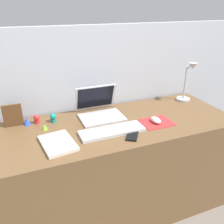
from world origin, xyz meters
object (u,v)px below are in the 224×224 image
object	(u,v)px
mouse	(156,120)
picture_frame	(13,115)
keyboard	(112,131)
toy_figurine_lime	(45,127)
notebook_pad	(58,143)
toy_figurine_blue	(27,121)
laptop	(99,108)
cell_phone	(132,135)
toy_figurine_red	(37,119)
toy_figurine_teal	(53,117)
desk_lamp	(187,83)

from	to	relation	value
mouse	picture_frame	distance (m)	0.94
keyboard	mouse	size ratio (longest dim) A/B	4.27
mouse	toy_figurine_lime	distance (m)	0.73
notebook_pad	picture_frame	size ratio (longest dim) A/B	1.60
notebook_pad	toy_figurine_blue	distance (m)	0.36
notebook_pad	laptop	bearing A→B (deg)	32.22
toy_figurine_lime	cell_phone	bearing A→B (deg)	-30.35
keyboard	cell_phone	bearing A→B (deg)	-41.73
laptop	picture_frame	bearing A→B (deg)	175.13
cell_phone	toy_figurine_red	world-z (taller)	toy_figurine_red
toy_figurine_lime	toy_figurine_blue	distance (m)	0.15
toy_figurine_red	mouse	bearing A→B (deg)	-21.48
toy_figurine_teal	toy_figurine_lime	bearing A→B (deg)	-127.99
picture_frame	desk_lamp	bearing A→B (deg)	-2.66
laptop	toy_figurine_teal	size ratio (longest dim) A/B	4.72
notebook_pad	toy_figurine_lime	size ratio (longest dim) A/B	6.62
toy_figurine_red	toy_figurine_blue	bearing A→B (deg)	176.87
keyboard	toy_figurine_lime	xyz separation A→B (m)	(-0.39, 0.20, 0.01)
toy_figurine_red	toy_figurine_lime	xyz separation A→B (m)	(0.04, -0.11, -0.02)
desk_lamp	toy_figurine_blue	world-z (taller)	desk_lamp
laptop	picture_frame	xyz separation A→B (m)	(-0.57, 0.05, 0.02)
picture_frame	toy_figurine_red	bearing A→B (deg)	-6.40
toy_figurine_blue	mouse	bearing A→B (deg)	-20.14
toy_figurine_red	toy_figurine_lime	bearing A→B (deg)	-71.95
desk_lamp	mouse	bearing A→B (deg)	-150.00
desk_lamp	keyboard	bearing A→B (deg)	-160.82
cell_phone	picture_frame	size ratio (longest dim) A/B	0.85
laptop	mouse	distance (m)	0.41
desk_lamp	toy_figurine_red	xyz separation A→B (m)	(-1.17, 0.05, -0.12)
cell_phone	desk_lamp	distance (m)	0.76
mouse	toy_figurine_red	bearing A→B (deg)	158.52
toy_figurine_lime	toy_figurine_blue	size ratio (longest dim) A/B	0.68
cell_phone	keyboard	bearing A→B (deg)	172.35
keyboard	picture_frame	world-z (taller)	picture_frame
toy_figurine_red	toy_figurine_lime	size ratio (longest dim) A/B	1.72
notebook_pad	toy_figurine_teal	world-z (taller)	toy_figurine_teal
cell_phone	toy_figurine_red	distance (m)	0.65
laptop	mouse	size ratio (longest dim) A/B	3.12
picture_frame	cell_phone	bearing A→B (deg)	-31.76
mouse	cell_phone	xyz separation A→B (m)	(-0.22, -0.10, -0.02)
keyboard	toy_figurine_lime	bearing A→B (deg)	153.09
keyboard	notebook_pad	distance (m)	0.34
desk_lamp	toy_figurine_blue	bearing A→B (deg)	177.75
laptop	cell_phone	world-z (taller)	laptop
laptop	picture_frame	world-z (taller)	laptop
toy_figurine_red	toy_figurine_blue	xyz separation A→B (m)	(-0.06, 0.00, -0.01)
toy_figurine_lime	toy_figurine_teal	bearing A→B (deg)	52.01
desk_lamp	toy_figurine_blue	distance (m)	1.24
notebook_pad	toy_figurine_teal	distance (m)	0.30
toy_figurine_red	keyboard	bearing A→B (deg)	-36.04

